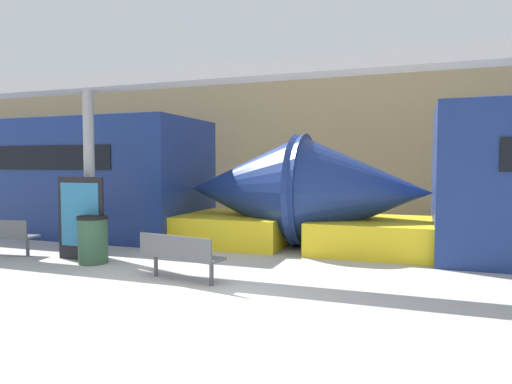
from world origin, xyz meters
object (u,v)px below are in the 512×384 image
trash_bin (93,239)px  poster_board (81,218)px  support_column_near (89,174)px  bench_near (179,253)px

trash_bin → poster_board: size_ratio=0.55×
poster_board → support_column_near: size_ratio=0.49×
bench_near → poster_board: (-2.70, 0.83, 0.38)m
poster_board → trash_bin: bearing=-21.4°
bench_near → support_column_near: 3.33m
trash_bin → support_column_near: size_ratio=0.27×
trash_bin → poster_board: poster_board is taller
bench_near → poster_board: bearing=174.2°
bench_near → trash_bin: size_ratio=1.67×
trash_bin → support_column_near: (-0.54, 0.58, 1.26)m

